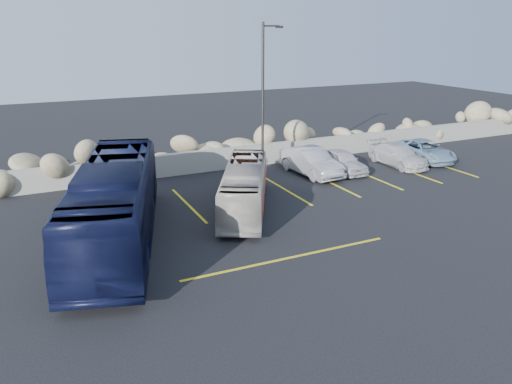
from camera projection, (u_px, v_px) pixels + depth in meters
name	position (u px, v px, depth m)	size (l,w,h in m)	color
ground	(316.00, 255.00, 17.83)	(90.00, 90.00, 0.00)	black
seawall	(203.00, 161.00, 27.93)	(60.00, 0.40, 1.20)	#9A968C
riprap_pile	(195.00, 145.00, 28.74)	(54.00, 2.80, 2.60)	#988463
parking_lines	(337.00, 193.00, 24.49)	(18.16, 9.36, 0.01)	yellow
lamppost	(264.00, 97.00, 25.66)	(1.14, 0.18, 8.00)	#2E2C29
vintage_bus	(244.00, 187.00, 21.97)	(1.72, 7.37, 2.05)	beige
tour_coach	(116.00, 203.00, 18.55)	(2.56, 10.93, 3.04)	black
car_a	(342.00, 161.00, 27.88)	(1.45, 3.60, 1.23)	silver
car_b	(311.00, 162.00, 27.31)	(1.55, 4.45, 1.47)	#A7A7AC
car_c	(398.00, 155.00, 29.21)	(1.69, 4.16, 1.21)	silver
car_d	(425.00, 151.00, 30.30)	(2.01, 4.35, 1.21)	#819EB7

